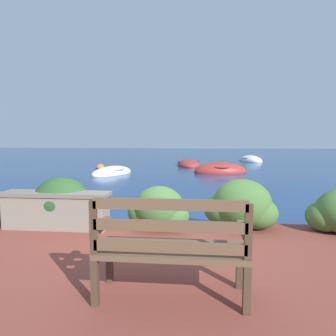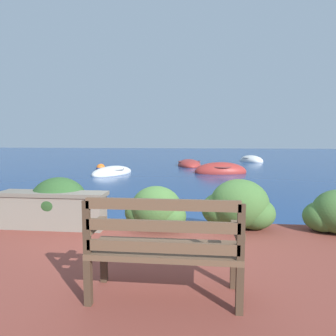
# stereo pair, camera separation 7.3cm
# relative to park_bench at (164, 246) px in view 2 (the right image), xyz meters

# --- Properties ---
(ground_plane) EXTENTS (80.00, 80.00, 0.00)m
(ground_plane) POSITION_rel_park_bench_xyz_m (-0.56, 2.46, -0.70)
(ground_plane) COLOR navy
(park_bench) EXTENTS (1.32, 0.48, 0.93)m
(park_bench) POSITION_rel_park_bench_xyz_m (0.00, 0.00, 0.00)
(park_bench) COLOR #433123
(park_bench) RESTS_ON patio_terrace
(stone_wall) EXTENTS (1.69, 0.39, 0.57)m
(stone_wall) POSITION_rel_park_bench_xyz_m (-1.96, 1.88, -0.19)
(stone_wall) COLOR gray
(stone_wall) RESTS_ON patio_terrace
(hedge_clump_left) EXTENTS (1.13, 0.81, 0.77)m
(hedge_clump_left) POSITION_rel_park_bench_xyz_m (-1.99, 2.11, -0.15)
(hedge_clump_left) COLOR #284C23
(hedge_clump_left) RESTS_ON patio_terrace
(hedge_clump_centre) EXTENTS (0.98, 0.70, 0.66)m
(hedge_clump_centre) POSITION_rel_park_bench_xyz_m (-0.37, 2.04, -0.20)
(hedge_clump_centre) COLOR #426B33
(hedge_clump_centre) RESTS_ON patio_terrace
(hedge_clump_right) EXTENTS (1.13, 0.81, 0.77)m
(hedge_clump_right) POSITION_rel_park_bench_xyz_m (0.91, 2.21, -0.15)
(hedge_clump_right) COLOR #426B33
(hedge_clump_right) RESTS_ON patio_terrace
(rowboat_nearest) EXTENTS (1.94, 2.56, 0.64)m
(rowboat_nearest) POSITION_rel_park_bench_xyz_m (-3.55, 10.40, -0.65)
(rowboat_nearest) COLOR silver
(rowboat_nearest) RESTS_ON ground_plane
(rowboat_mid) EXTENTS (2.52, 1.48, 0.88)m
(rowboat_mid) POSITION_rel_park_bench_xyz_m (1.27, 11.32, -0.63)
(rowboat_mid) COLOR #9E2D28
(rowboat_mid) RESTS_ON ground_plane
(rowboat_far) EXTENTS (1.65, 2.93, 0.64)m
(rowboat_far) POSITION_rel_park_bench_xyz_m (-0.28, 14.77, -0.65)
(rowboat_far) COLOR #9E2D28
(rowboat_far) RESTS_ON ground_plane
(rowboat_outer) EXTENTS (1.85, 2.47, 0.73)m
(rowboat_outer) POSITION_rel_park_bench_xyz_m (3.82, 18.16, -0.64)
(rowboat_outer) COLOR silver
(rowboat_outer) RESTS_ON ground_plane
(mooring_buoy) EXTENTS (0.49, 0.49, 0.45)m
(mooring_buoy) POSITION_rel_park_bench_xyz_m (-4.68, 12.20, -0.62)
(mooring_buoy) COLOR orange
(mooring_buoy) RESTS_ON ground_plane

